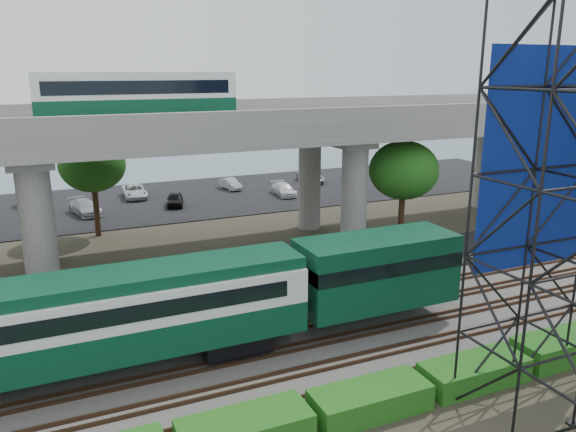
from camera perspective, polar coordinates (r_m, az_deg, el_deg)
name	(u,v)px	position (r m, az deg, el deg)	size (l,w,h in m)	color
ground	(298,364)	(25.54, 1.06, -14.82)	(140.00, 140.00, 0.00)	#474233
ballast_bed	(281,342)	(27.10, -0.76, -12.73)	(90.00, 12.00, 0.20)	slate
service_road	(226,283)	(34.41, -6.36, -6.74)	(90.00, 5.00, 0.08)	black
parking_lot	(152,201)	(56.35, -13.63, 1.50)	(90.00, 18.00, 0.08)	black
harbor_water	(121,166)	(77.73, -16.63, 4.87)	(140.00, 40.00, 0.03)	#476875
rail_tracks	(281,339)	(27.02, -0.77, -12.39)	(90.00, 9.52, 0.16)	#472D1E
commuter_train	(131,312)	(24.32, -15.68, -9.41)	(29.30, 3.06, 4.30)	black
overpass	(192,138)	(37.51, -9.68, 7.86)	(80.00, 12.00, 12.40)	#9E9B93
hedge_strip	(370,399)	(22.45, 8.38, -17.89)	(34.60, 1.80, 1.20)	#125013
trees	(126,182)	(37.27, -16.14, 3.32)	(40.94, 16.94, 7.69)	#382314
parked_cars	(178,193)	(56.34, -11.13, 2.32)	(38.42, 9.83, 1.30)	silver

